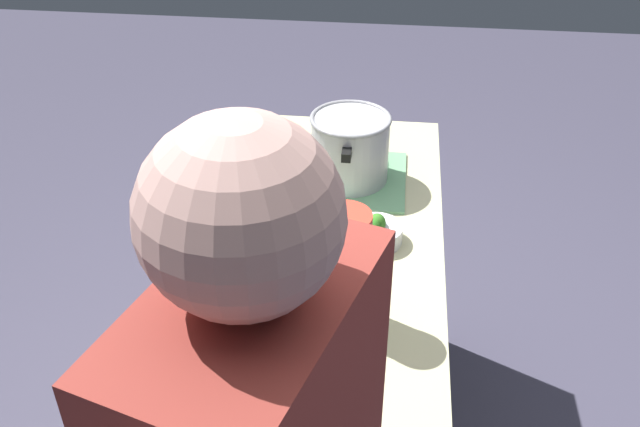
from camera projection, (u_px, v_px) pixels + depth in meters
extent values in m
cube|color=#C1BC91|center=(320.00, 357.00, 2.03)|extent=(1.23, 0.61, 0.88)
cube|color=#6CA676|center=(349.00, 179.00, 1.97)|extent=(0.31, 0.31, 0.01)
cylinder|color=#B7B7BC|center=(350.00, 149.00, 1.92)|extent=(0.21, 0.21, 0.18)
torus|color=#99999E|center=(351.00, 119.00, 1.87)|extent=(0.22, 0.22, 0.01)
cube|color=black|center=(354.00, 112.00, 1.99)|extent=(0.04, 0.02, 0.02)
cube|color=black|center=(346.00, 155.00, 1.79)|extent=(0.04, 0.02, 0.02)
cylinder|color=#E4ED9E|center=(344.00, 273.00, 1.45)|extent=(0.10, 0.10, 0.24)
cylinder|color=#EA3D2B|center=(345.00, 220.00, 1.37)|extent=(0.11, 0.11, 0.02)
ellipsoid|color=yellow|center=(343.00, 270.00, 1.42)|extent=(0.04, 0.04, 0.01)
cylinder|color=beige|center=(287.00, 364.00, 1.31)|extent=(0.08, 0.08, 0.14)
cylinder|color=#B2AD99|center=(286.00, 336.00, 1.27)|extent=(0.09, 0.09, 0.01)
cylinder|color=silver|center=(264.00, 241.00, 1.70)|extent=(0.13, 0.13, 0.04)
ellipsoid|color=#336B35|center=(263.00, 236.00, 1.69)|extent=(0.04, 0.04, 0.04)
ellipsoid|color=#3B721B|center=(274.00, 234.00, 1.69)|extent=(0.04, 0.04, 0.04)
cylinder|color=silver|center=(377.00, 234.00, 1.73)|extent=(0.12, 0.12, 0.04)
ellipsoid|color=#357419|center=(377.00, 224.00, 1.73)|extent=(0.04, 0.04, 0.05)
ellipsoid|color=#3A7E24|center=(377.00, 223.00, 1.71)|extent=(0.04, 0.04, 0.05)
ellipsoid|color=#338122|center=(371.00, 229.00, 1.69)|extent=(0.04, 0.04, 0.05)
cylinder|color=silver|center=(209.00, 302.00, 1.51)|extent=(0.13, 0.13, 0.05)
ellipsoid|color=#20772C|center=(208.00, 291.00, 1.49)|extent=(0.05, 0.05, 0.06)
ellipsoid|color=#246B23|center=(210.00, 297.00, 1.50)|extent=(0.04, 0.04, 0.05)
ellipsoid|color=#3B6933|center=(217.00, 299.00, 1.49)|extent=(0.04, 0.04, 0.04)
sphere|color=tan|center=(240.00, 216.00, 0.66)|extent=(0.20, 0.20, 0.20)
cylinder|color=tan|center=(284.00, 280.00, 0.97)|extent=(0.08, 0.08, 0.30)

